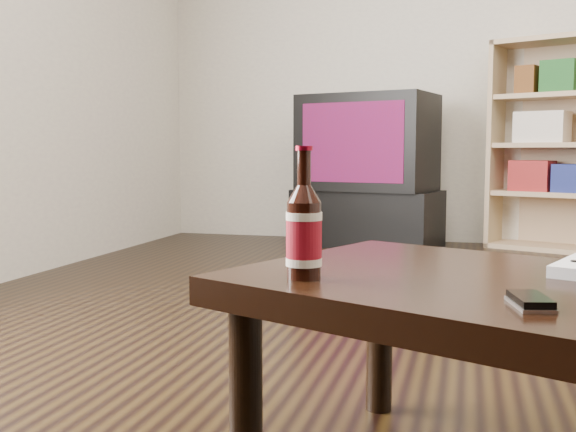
% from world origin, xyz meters
% --- Properties ---
extents(floor, '(5.00, 6.00, 0.01)m').
position_xyz_m(floor, '(0.00, 0.00, -0.01)').
color(floor, black).
rests_on(floor, ground).
extents(wall_back, '(5.00, 0.02, 2.70)m').
position_xyz_m(wall_back, '(0.00, 3.01, 1.35)').
color(wall_back, silver).
rests_on(wall_back, ground).
extents(tv_stand, '(1.05, 0.70, 0.38)m').
position_xyz_m(tv_stand, '(-0.96, 2.63, 0.19)').
color(tv_stand, black).
rests_on(tv_stand, floor).
extents(tv, '(0.96, 0.73, 0.64)m').
position_xyz_m(tv, '(-0.96, 2.63, 0.70)').
color(tv, black).
rests_on(tv, tv_stand).
extents(bookshelf, '(0.81, 0.59, 1.37)m').
position_xyz_m(bookshelf, '(0.22, 2.81, 0.71)').
color(bookshelf, tan).
rests_on(bookshelf, floor).
extents(coffee_table, '(1.27, 1.03, 0.41)m').
position_xyz_m(coffee_table, '(-0.15, -0.69, 0.36)').
color(coffee_table, black).
rests_on(coffee_table, floor).
extents(beer_bottle, '(0.09, 0.09, 0.24)m').
position_xyz_m(beer_bottle, '(-0.57, -0.74, 0.50)').
color(beer_bottle, black).
rests_on(beer_bottle, coffee_table).
extents(phone, '(0.07, 0.11, 0.02)m').
position_xyz_m(phone, '(-0.19, -0.87, 0.42)').
color(phone, silver).
rests_on(phone, coffee_table).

